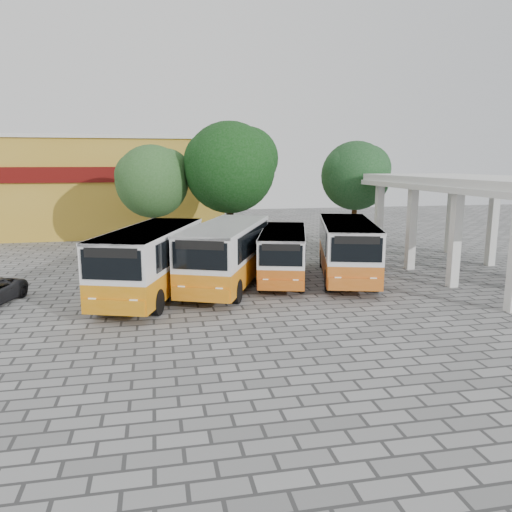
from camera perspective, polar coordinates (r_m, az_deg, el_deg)
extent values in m
plane|color=slate|center=(22.07, 6.63, -5.63)|extent=(90.00, 90.00, 0.00)
cube|color=silver|center=(34.08, 13.86, 4.19)|extent=(0.45, 0.45, 5.00)
cube|color=silver|center=(36.65, 21.40, 4.20)|extent=(0.45, 0.45, 5.00)
cube|color=silver|center=(29.62, 24.22, 7.88)|extent=(6.60, 15.60, 0.40)
cube|color=silver|center=(29.63, 24.16, 7.20)|extent=(6.80, 15.80, 0.30)
cube|color=#B98F28|center=(46.37, -16.96, 7.55)|extent=(20.00, 10.00, 8.00)
cube|color=#590C0A|center=(41.25, -17.71, 8.84)|extent=(20.00, 0.20, 1.20)
cube|color=silver|center=(46.36, -17.25, 12.67)|extent=(20.40, 10.40, 0.30)
cube|color=orange|center=(23.70, -11.79, -2.18)|extent=(5.35, 9.14, 1.15)
cube|color=white|center=(23.43, -11.92, 1.12)|extent=(5.35, 9.14, 1.61)
cube|color=white|center=(23.33, -11.99, 2.91)|extent=(5.40, 9.16, 0.13)
cube|color=black|center=(23.48, -15.18, 1.03)|extent=(2.41, 6.85, 1.15)
cube|color=black|center=(23.45, -8.66, 1.28)|extent=(2.41, 6.85, 1.15)
cube|color=black|center=(19.10, -11.98, -0.98)|extent=(2.24, 0.82, 1.15)
cube|color=black|center=(19.01, -12.04, 0.37)|extent=(1.99, 0.74, 0.37)
cylinder|color=black|center=(21.09, -14.99, -5.16)|extent=(0.31, 1.10, 1.10)
cylinder|color=black|center=(21.06, -8.53, -4.93)|extent=(0.31, 1.10, 1.10)
cylinder|color=black|center=(26.61, -14.29, -1.85)|extent=(0.31, 1.10, 1.10)
cylinder|color=black|center=(26.59, -9.19, -1.67)|extent=(0.31, 1.10, 1.10)
cube|color=orange|center=(24.98, -3.35, -1.31)|extent=(5.78, 9.06, 1.15)
cube|color=white|center=(24.73, -3.39, 1.80)|extent=(5.78, 9.06, 1.60)
cube|color=white|center=(24.63, -3.40, 3.49)|extent=(5.83, 9.08, 0.13)
cube|color=black|center=(24.58, -6.46, 1.74)|extent=(2.82, 6.66, 1.15)
cube|color=black|center=(24.95, -0.36, 1.94)|extent=(2.82, 6.66, 1.15)
cube|color=black|center=(20.46, -1.65, -0.01)|extent=(2.18, 0.95, 1.15)
cube|color=black|center=(20.38, -1.66, 1.26)|extent=(1.94, 0.85, 0.37)
cylinder|color=black|center=(22.21, -5.31, -4.05)|extent=(0.31, 1.09, 1.09)
cylinder|color=black|center=(22.57, 0.66, -3.76)|extent=(0.31, 1.09, 1.09)
cylinder|color=black|center=(27.71, -6.59, -1.11)|extent=(0.31, 1.09, 1.09)
cylinder|color=black|center=(28.00, -1.78, -0.92)|extent=(0.31, 1.09, 1.09)
cube|color=#C45913|center=(26.45, 3.12, -0.99)|extent=(4.17, 7.66, 0.96)
cube|color=white|center=(26.24, 3.14, 1.49)|extent=(4.17, 7.66, 1.35)
cube|color=white|center=(26.15, 3.16, 2.82)|extent=(4.21, 7.67, 0.11)
cube|color=black|center=(25.98, 0.75, 1.44)|extent=(1.75, 5.82, 0.96)
cube|color=black|center=(26.54, 5.49, 1.59)|extent=(1.75, 5.82, 0.96)
cube|color=black|center=(22.74, 5.48, 0.06)|extent=(1.91, 0.60, 0.96)
cube|color=black|center=(22.67, 5.50, 1.01)|extent=(1.69, 0.55, 0.31)
cylinder|color=black|center=(24.04, 2.25, -3.08)|extent=(0.26, 0.92, 0.92)
cylinder|color=black|center=(24.57, 6.75, -2.84)|extent=(0.26, 0.92, 0.92)
cylinder|color=black|center=(28.58, -0.01, -0.85)|extent=(0.26, 0.92, 0.92)
cylinder|color=black|center=(29.03, 3.82, -0.69)|extent=(0.26, 0.92, 0.92)
cube|color=#C65F18|center=(27.15, 10.32, -0.56)|extent=(4.81, 8.84, 1.11)
cube|color=white|center=(26.93, 10.41, 2.22)|extent=(4.81, 8.84, 1.56)
cube|color=white|center=(26.83, 10.46, 3.73)|extent=(4.86, 8.86, 0.13)
cube|color=black|center=(26.48, 7.82, 2.19)|extent=(2.00, 6.72, 1.11)
cube|color=black|center=(27.43, 12.92, 2.32)|extent=(2.00, 6.72, 1.11)
cube|color=black|center=(23.08, 14.32, 0.71)|extent=(2.20, 0.68, 1.11)
cube|color=black|center=(23.01, 14.37, 1.80)|extent=(1.95, 0.62, 0.36)
cylinder|color=black|center=(24.33, 10.17, -2.90)|extent=(0.30, 1.06, 1.06)
cylinder|color=black|center=(25.25, 15.01, -2.60)|extent=(0.30, 1.06, 1.06)
cylinder|color=black|center=(29.40, 6.24, -0.45)|extent=(0.30, 1.06, 1.06)
cylinder|color=black|center=(30.16, 10.38, -0.27)|extent=(0.30, 1.06, 1.06)
cylinder|color=black|center=(35.19, -11.59, 3.24)|extent=(0.38, 0.38, 3.49)
sphere|color=#285320|center=(34.93, -11.78, 8.35)|extent=(4.93, 4.93, 4.93)
sphere|color=#285320|center=(35.23, -10.19, 9.22)|extent=(3.45, 3.45, 3.45)
sphere|color=#285320|center=(34.73, -13.25, 8.89)|extent=(3.21, 3.21, 3.21)
cylinder|color=black|center=(34.70, -2.97, 3.94)|extent=(0.50, 0.50, 4.21)
sphere|color=#0A330A|center=(34.46, -3.03, 10.06)|extent=(6.21, 6.21, 6.21)
sphere|color=#0A330A|center=(34.96, -1.07, 11.10)|extent=(4.35, 4.35, 4.35)
sphere|color=#0A330A|center=(34.12, -4.83, 10.81)|extent=(4.04, 4.04, 4.04)
cylinder|color=#452A13|center=(37.94, 11.13, 3.93)|extent=(0.39, 0.39, 3.68)
sphere|color=#133C17|center=(37.71, 11.31, 8.99)|extent=(5.03, 5.03, 5.03)
sphere|color=#133C17|center=(38.37, 12.57, 9.72)|extent=(3.52, 3.52, 3.52)
sphere|color=#133C17|center=(37.18, 10.18, 9.59)|extent=(3.27, 3.27, 3.27)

